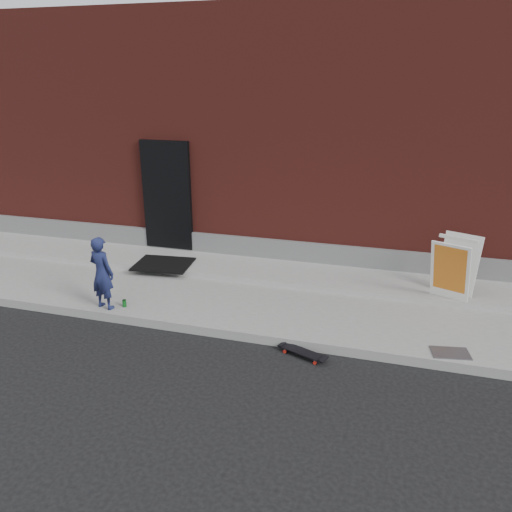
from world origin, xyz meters
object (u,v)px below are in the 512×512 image
(child, at_px, (102,273))
(pizza_sign, at_px, (454,267))
(skateboard, at_px, (303,352))
(soda_can, at_px, (124,303))

(child, height_order, pizza_sign, child)
(child, xyz_separation_m, skateboard, (3.37, -0.36, -0.69))
(soda_can, bearing_deg, child, -159.78)
(child, bearing_deg, skateboard, -174.00)
(pizza_sign, height_order, soda_can, pizza_sign)
(skateboard, distance_m, soda_can, 3.12)
(pizza_sign, bearing_deg, soda_can, -161.80)
(skateboard, bearing_deg, child, 173.97)
(pizza_sign, relative_size, soda_can, 8.60)
(child, relative_size, soda_can, 10.10)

